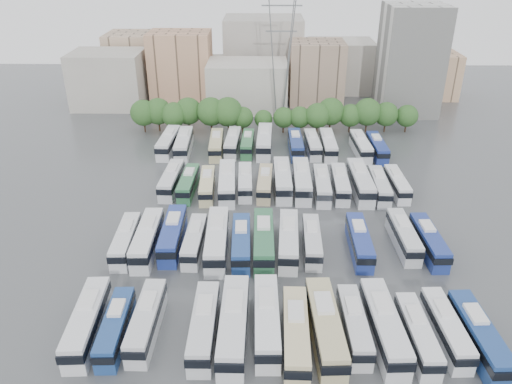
{
  "coord_description": "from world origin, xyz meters",
  "views": [
    {
      "loc": [
        -2.03,
        -65.82,
        39.98
      ],
      "look_at": [
        -3.05,
        6.22,
        3.0
      ],
      "focal_mm": 35.0,
      "sensor_mm": 36.0,
      "label": 1
    }
  ],
  "objects_px": {
    "bus_r0_s5": "(234,324)",
    "bus_r3_s6": "(264,141)",
    "bus_r1_s3": "(195,240)",
    "bus_r3_s4": "(233,142)",
    "bus_r0_s13": "(479,335)",
    "bus_r3_s0": "(169,142)",
    "apartment_tower": "(410,60)",
    "bus_r3_s1": "(184,144)",
    "bus_r0_s9": "(354,325)",
    "electricity_pylon": "(281,42)",
    "bus_r1_s10": "(359,241)",
    "bus_r0_s0": "(87,321)",
    "bus_r1_s2": "(173,234)",
    "bus_r2_s6": "(265,183)",
    "bus_r1_s1": "(147,239)",
    "bus_r2_s10": "(340,183)",
    "bus_r1_s12": "(404,236)",
    "bus_r3_s13": "(377,147)",
    "bus_r0_s12": "(446,328)",
    "bus_r2_s3": "(207,185)",
    "bus_r1_s13": "(429,241)",
    "bus_r3_s12": "(361,146)",
    "bus_r0_s11": "(417,334)",
    "bus_r2_s2": "(188,183)",
    "bus_r2_s9": "(322,185)",
    "bus_r2_s7": "(282,179)",
    "bus_r2_s1": "(172,180)",
    "bus_r0_s7": "(296,333)",
    "bus_r1_s7": "(288,240)",
    "bus_r0_s2": "(146,320)",
    "bus_r3_s5": "(248,143)",
    "bus_r2_s12": "(379,186)",
    "bus_r0_s6": "(267,320)",
    "bus_r0_s4": "(204,326)",
    "bus_r1_s5": "(241,242)",
    "bus_r1_s0": "(126,240)",
    "bus_r3_s3": "(216,144)",
    "bus_r1_s4": "(217,239)",
    "bus_r3_s8": "(296,144)",
    "bus_r2_s11": "(360,181)",
    "bus_r1_s8": "(312,241)",
    "bus_r1_s6": "(264,240)",
    "bus_r0_s10": "(384,326)",
    "bus_r0_s8": "(325,327)",
    "bus_r3_s10": "(328,144)",
    "bus_r2_s4": "(227,182)",
    "bus_r0_s1": "(116,327)"
  },
  "relations": [
    {
      "from": "bus_r2_s9",
      "to": "bus_r3_s10",
      "type": "relative_size",
      "value": 0.97
    },
    {
      "from": "bus_r1_s4",
      "to": "bus_r3_s12",
      "type": "height_order",
      "value": "bus_r1_s4"
    },
    {
      "from": "bus_r1_s12",
      "to": "bus_r3_s13",
      "type": "xyz_separation_m",
      "value": [
        3.02,
        33.75,
        0.01
      ]
    },
    {
      "from": "bus_r1_s1",
      "to": "bus_r2_s10",
      "type": "bearing_deg",
      "value": 31.21
    },
    {
      "from": "bus_r3_s13",
      "to": "bus_r2_s9",
      "type": "bearing_deg",
      "value": -127.68
    },
    {
      "from": "bus_r1_s3",
      "to": "bus_r2_s2",
      "type": "distance_m",
      "value": 18.66
    },
    {
      "from": "bus_r1_s3",
      "to": "bus_r3_s4",
      "type": "xyz_separation_m",
      "value": [
        3.32,
        37.42,
        0.15
      ]
    },
    {
      "from": "bus_r3_s8",
      "to": "bus_r0_s5",
      "type": "bearing_deg",
      "value": -101.39
    },
    {
      "from": "bus_r1_s8",
      "to": "bus_r1_s3",
      "type": "bearing_deg",
      "value": -177.61
    },
    {
      "from": "apartment_tower",
      "to": "bus_r3_s1",
      "type": "height_order",
      "value": "apartment_tower"
    },
    {
      "from": "bus_r3_s4",
      "to": "bus_r3_s6",
      "type": "xyz_separation_m",
      "value": [
        6.61,
        0.15,
        0.26
      ]
    },
    {
      "from": "bus_r0_s12",
      "to": "bus_r3_s13",
      "type": "distance_m",
      "value": 52.7
    },
    {
      "from": "bus_r0_s11",
      "to": "bus_r2_s2",
      "type": "height_order",
      "value": "bus_r2_s2"
    },
    {
      "from": "bus_r2_s1",
      "to": "bus_r3_s0",
      "type": "height_order",
      "value": "bus_r3_s0"
    },
    {
      "from": "electricity_pylon",
      "to": "bus_r2_s11",
      "type": "height_order",
      "value": "electricity_pylon"
    },
    {
      "from": "bus_r0_s13",
      "to": "bus_r3_s0",
      "type": "distance_m",
      "value": 70.26
    },
    {
      "from": "bus_r2_s10",
      "to": "bus_r1_s12",
      "type": "bearing_deg",
      "value": -65.88
    },
    {
      "from": "bus_r2_s12",
      "to": "bus_r0_s2",
      "type": "bearing_deg",
      "value": -132.24
    },
    {
      "from": "bus_r2_s10",
      "to": "bus_r1_s4",
      "type": "bearing_deg",
      "value": -134.51
    },
    {
      "from": "bus_r3_s5",
      "to": "bus_r2_s12",
      "type": "bearing_deg",
      "value": -38.24
    },
    {
      "from": "bus_r3_s3",
      "to": "bus_r0_s8",
      "type": "bearing_deg",
      "value": -75.08
    },
    {
      "from": "bus_r0_s2",
      "to": "bus_r2_s3",
      "type": "height_order",
      "value": "bus_r0_s2"
    },
    {
      "from": "bus_r0_s9",
      "to": "electricity_pylon",
      "type": "bearing_deg",
      "value": 93.93
    },
    {
      "from": "bus_r1_s0",
      "to": "bus_r0_s8",
      "type": "bearing_deg",
      "value": -35.9
    },
    {
      "from": "bus_r0_s0",
      "to": "bus_r2_s2",
      "type": "xyz_separation_m",
      "value": [
        6.47,
        35.42,
        -0.21
      ]
    },
    {
      "from": "bus_r0_s10",
      "to": "bus_r3_s0",
      "type": "relative_size",
      "value": 1.02
    },
    {
      "from": "bus_r1_s13",
      "to": "bus_r3_s12",
      "type": "xyz_separation_m",
      "value": [
        -3.38,
        35.88,
        0.04
      ]
    },
    {
      "from": "bus_r2_s6",
      "to": "bus_r0_s1",
      "type": "bearing_deg",
      "value": -111.84
    },
    {
      "from": "bus_r2_s4",
      "to": "bus_r3_s6",
      "type": "bearing_deg",
      "value": 68.57
    },
    {
      "from": "bus_r0_s7",
      "to": "bus_r1_s0",
      "type": "xyz_separation_m",
      "value": [
        -22.98,
        18.49,
        -0.17
      ]
    },
    {
      "from": "electricity_pylon",
      "to": "bus_r1_s10",
      "type": "distance_m",
      "value": 59.59
    },
    {
      "from": "bus_r0_s12",
      "to": "bus_r2_s3",
      "type": "bearing_deg",
      "value": 128.02
    },
    {
      "from": "bus_r1_s1",
      "to": "bus_r2_s2",
      "type": "height_order",
      "value": "bus_r1_s1"
    },
    {
      "from": "bus_r1_s8",
      "to": "bus_r2_s7",
      "type": "distance_m",
      "value": 19.63
    },
    {
      "from": "bus_r1_s2",
      "to": "bus_r2_s6",
      "type": "relative_size",
      "value": 1.12
    },
    {
      "from": "bus_r0_s0",
      "to": "bus_r0_s9",
      "type": "relative_size",
      "value": 1.13
    },
    {
      "from": "bus_r0_s2",
      "to": "bus_r1_s2",
      "type": "xyz_separation_m",
      "value": [
        0.03,
        17.91,
        0.12
      ]
    },
    {
      "from": "bus_r0_s6",
      "to": "bus_r0_s13",
      "type": "xyz_separation_m",
      "value": [
        22.74,
        -2.02,
        -0.1
      ]
    },
    {
      "from": "bus_r0_s7",
      "to": "bus_r1_s7",
      "type": "relative_size",
      "value": 1.0
    },
    {
      "from": "electricity_pylon",
      "to": "bus_r2_s12",
      "type": "bearing_deg",
      "value": -67.29
    },
    {
      "from": "bus_r0_s5",
      "to": "bus_r3_s6",
      "type": "xyz_separation_m",
      "value": [
        3.42,
        55.06,
        0.02
      ]
    },
    {
      "from": "bus_r0_s2",
      "to": "bus_r0_s4",
      "type": "relative_size",
      "value": 0.96
    },
    {
      "from": "bus_r1_s6",
      "to": "bus_r3_s6",
      "type": "bearing_deg",
      "value": 89.34
    },
    {
      "from": "bus_r0_s4",
      "to": "bus_r3_s12",
      "type": "bearing_deg",
      "value": 63.56
    },
    {
      "from": "bus_r1_s3",
      "to": "bus_r2_s10",
      "type": "distance_m",
      "value": 29.55
    },
    {
      "from": "bus_r0_s7",
      "to": "bus_r2_s1",
      "type": "distance_m",
      "value": 42.93
    },
    {
      "from": "bus_r0_s9",
      "to": "bus_r3_s3",
      "type": "height_order",
      "value": "bus_r3_s3"
    },
    {
      "from": "bus_r0_s7",
      "to": "bus_r0_s13",
      "type": "distance_m",
      "value": 19.62
    },
    {
      "from": "bus_r0_s4",
      "to": "bus_r1_s5",
      "type": "relative_size",
      "value": 1.02
    },
    {
      "from": "bus_r0_s12",
      "to": "bus_r2_s7",
      "type": "xyz_separation_m",
      "value": [
        -16.78,
        36.78,
        0.31
      ]
    }
  ]
}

